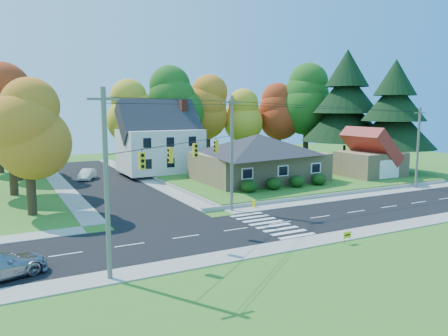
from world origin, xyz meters
name	(u,v)px	position (x,y,z in m)	size (l,w,h in m)	color
ground	(280,223)	(0.00, 0.00, 0.00)	(120.00, 120.00, 0.00)	#3D7923
road_main	(280,223)	(0.00, 0.00, 0.01)	(90.00, 8.00, 0.02)	black
road_cross	(104,182)	(-8.00, 26.00, 0.01)	(8.00, 44.00, 0.02)	black
sidewalk_north	(248,209)	(0.00, 5.00, 0.04)	(90.00, 2.00, 0.08)	#9C9A90
sidewalk_south	(322,239)	(0.00, -5.00, 0.04)	(90.00, 2.00, 0.08)	#9C9A90
lawn	(270,173)	(13.00, 21.00, 0.25)	(30.00, 30.00, 0.50)	#3D7923
ranch_house	(258,156)	(8.00, 16.00, 3.27)	(14.60, 10.60, 5.40)	tan
colonial_house	(160,141)	(0.04, 28.00, 4.58)	(10.40, 8.40, 9.60)	silver
garage	(371,157)	(22.00, 11.99, 2.84)	(7.30, 6.30, 4.60)	tan
hedge_row	(285,182)	(7.50, 9.80, 1.14)	(10.70, 1.70, 1.27)	#163A10
traffic_infrastructure	(270,156)	(-0.15, 1.35, 5.15)	(38.10, 10.66, 10.00)	#666059
tree_lot_0	(132,112)	(-2.00, 34.00, 8.31)	(6.72, 6.72, 12.51)	#3F2A19
tree_lot_1	(174,103)	(4.00, 33.00, 9.61)	(7.84, 7.84, 14.60)	#3F2A19
tree_lot_2	(208,108)	(10.00, 34.00, 8.96)	(7.28, 7.28, 13.56)	#3F2A19
tree_lot_3	(244,116)	(16.00, 33.00, 7.65)	(6.16, 6.16, 11.47)	#3F2A19
tree_lot_4	(279,112)	(22.00, 32.00, 8.31)	(6.72, 6.72, 12.51)	#3F2A19
tree_lot_5	(307,100)	(26.00, 30.00, 10.27)	(8.40, 8.40, 15.64)	#3F2A19
conifer_east_a	(346,105)	(27.00, 22.00, 9.39)	(12.80, 12.80, 16.96)	#3F2A19
conifer_east_b	(394,113)	(28.00, 14.00, 8.28)	(11.20, 11.20, 14.84)	#3F2A19
tree_west_0	(27,130)	(-17.00, 12.00, 7.15)	(6.16, 6.16, 11.47)	#3F2A19
tree_west_1	(9,113)	(-18.00, 22.00, 8.46)	(7.28, 7.28, 13.56)	#3F2A19
tree_west_2	(16,117)	(-17.00, 32.00, 7.81)	(6.72, 6.72, 12.51)	#3F2A19
white_car	(87,174)	(-9.49, 28.44, 0.68)	(1.39, 3.98, 1.31)	silver
fire_hydrant	(254,204)	(0.91, 5.41, 0.35)	(0.42, 0.33, 0.74)	#F3EA00
yard_sign	(347,235)	(0.89, -6.42, 0.59)	(0.66, 0.04, 0.82)	black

